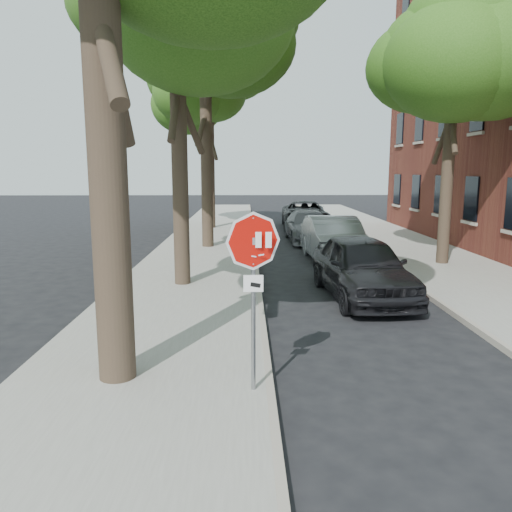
{
  "coord_description": "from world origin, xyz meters",
  "views": [
    {
      "loc": [
        -0.81,
        -6.86,
        3.29
      ],
      "look_at": [
        -0.66,
        0.31,
        2.05
      ],
      "focal_mm": 35.0,
      "sensor_mm": 36.0,
      "label": 1
    }
  ],
  "objects": [
    {
      "name": "tree_mid_a",
      "position": [
        -2.62,
        7.12,
        7.6
      ],
      "size": [
        5.59,
        5.19,
        9.84
      ],
      "color": "black",
      "rests_on": "sidewalk_left"
    },
    {
      "name": "ground",
      "position": [
        0.0,
        0.0,
        0.0
      ],
      "size": [
        120.0,
        120.0,
        0.0
      ],
      "primitive_type": "plane",
      "color": "black",
      "rests_on": "ground"
    },
    {
      "name": "sidewalk_left",
      "position": [
        -2.5,
        12.0,
        0.06
      ],
      "size": [
        4.0,
        55.0,
        0.12
      ],
      "primitive_type": "cube",
      "color": "gray",
      "rests_on": "ground"
    },
    {
      "name": "tree_far",
      "position": [
        -2.72,
        21.11,
        7.21
      ],
      "size": [
        5.29,
        4.91,
        9.33
      ],
      "color": "black",
      "rests_on": "sidewalk_left"
    },
    {
      "name": "car_a",
      "position": [
        2.21,
        5.72,
        0.81
      ],
      "size": [
        2.24,
        4.89,
        1.62
      ],
      "primitive_type": "imported",
      "rotation": [
        0.0,
        0.0,
        0.07
      ],
      "color": "black",
      "rests_on": "ground"
    },
    {
      "name": "car_b",
      "position": [
        2.38,
        10.88,
        0.81
      ],
      "size": [
        1.94,
        5.02,
        1.63
      ],
      "primitive_type": "imported",
      "rotation": [
        0.0,
        0.0,
        0.04
      ],
      "color": "gray",
      "rests_on": "ground"
    },
    {
      "name": "car_d",
      "position": [
        2.6,
        21.57,
        0.76
      ],
      "size": [
        2.78,
        5.6,
        1.53
      ],
      "primitive_type": "imported",
      "rotation": [
        0.0,
        0.0,
        -0.05
      ],
      "color": "black",
      "rests_on": "ground"
    },
    {
      "name": "car_c",
      "position": [
        2.12,
        16.09,
        0.71
      ],
      "size": [
        2.12,
        4.93,
        1.41
      ],
      "primitive_type": "imported",
      "rotation": [
        0.0,
        0.0,
        0.03
      ],
      "color": "#515257",
      "rests_on": "ground"
    },
    {
      "name": "tree_right",
      "position": [
        5.98,
        10.11,
        7.21
      ],
      "size": [
        5.29,
        4.91,
        9.33
      ],
      "color": "black",
      "rests_on": "sidewalk_right"
    },
    {
      "name": "curb_right",
      "position": [
        3.95,
        12.0,
        0.07
      ],
      "size": [
        0.12,
        55.0,
        0.13
      ],
      "primitive_type": "cube",
      "color": "#9E9384",
      "rests_on": "ground"
    },
    {
      "name": "tree_mid_b",
      "position": [
        -2.42,
        14.12,
        8.0
      ],
      "size": [
        5.88,
        5.46,
        10.36
      ],
      "color": "black",
      "rests_on": "sidewalk_left"
    },
    {
      "name": "sidewalk_right",
      "position": [
        6.0,
        12.0,
        0.06
      ],
      "size": [
        4.0,
        55.0,
        0.12
      ],
      "primitive_type": "cube",
      "color": "gray",
      "rests_on": "ground"
    },
    {
      "name": "curb_left",
      "position": [
        -0.45,
        12.0,
        0.07
      ],
      "size": [
        0.12,
        55.0,
        0.13
      ],
      "primitive_type": "cube",
      "color": "#9E9384",
      "rests_on": "ground"
    },
    {
      "name": "stop_sign",
      "position": [
        -0.7,
        -0.03,
        1.95
      ],
      "size": [
        0.76,
        0.34,
        2.61
      ],
      "color": "gray",
      "rests_on": "sidewalk_left"
    }
  ]
}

